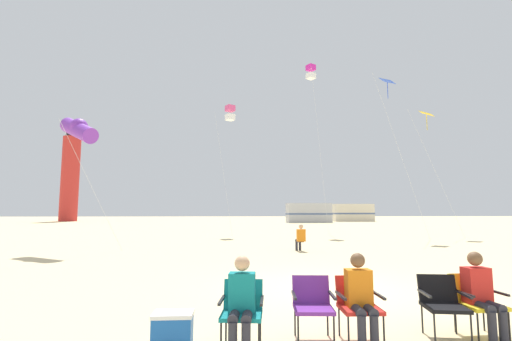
{
  "coord_description": "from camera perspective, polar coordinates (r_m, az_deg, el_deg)",
  "views": [
    {
      "loc": [
        -2.16,
        -8.3,
        1.75
      ],
      "look_at": [
        -0.83,
        12.51,
        4.05
      ],
      "focal_mm": 25.46,
      "sensor_mm": 36.0,
      "label": 1
    }
  ],
  "objects": [
    {
      "name": "camp_chair_yellow",
      "position": [
        6.32,
        31.12,
        -16.79
      ],
      "size": [
        0.59,
        0.6,
        0.82
      ],
      "rotation": [
        0.0,
        0.0,
        0.07
      ],
      "color": "yellow",
      "rests_on": "ground"
    },
    {
      "name": "camp_chair_teal",
      "position": [
        5.06,
        -2.16,
        -20.57
      ],
      "size": [
        0.61,
        0.62,
        0.82
      ],
      "rotation": [
        0.0,
        0.0,
        -0.11
      ],
      "color": "#147F84",
      "rests_on": "ground"
    },
    {
      "name": "kite_diamond_blue",
      "position": [
        26.13,
        20.07,
        12.2
      ],
      "size": [
        3.13,
        2.24,
        10.54
      ],
      "color": "silver",
      "rests_on": "ground"
    },
    {
      "name": "spectator_teal_chair",
      "position": [
        4.9,
        -2.3,
        -19.69
      ],
      "size": [
        0.37,
        0.53,
        1.16
      ],
      "rotation": [
        0.0,
        0.0,
        -0.11
      ],
      "color": "#147F84",
      "rests_on": "ground"
    },
    {
      "name": "kite_flyer_standing",
      "position": [
        16.09,
        6.99,
        -10.3
      ],
      "size": [
        0.4,
        0.55,
        1.16
      ],
      "rotation": [
        0.0,
        0.0,
        3.34
      ],
      "color": "orange",
      "rests_on": "ground"
    },
    {
      "name": "lighthouse_distant",
      "position": [
        67.47,
        -27.15,
        -0.43
      ],
      "size": [
        2.8,
        2.8,
        16.8
      ],
      "color": "red",
      "rests_on": "ground"
    },
    {
      "name": "cooler_box",
      "position": [
        5.24,
        -12.97,
        -23.13
      ],
      "size": [
        0.52,
        0.36,
        0.43
      ],
      "color": "#1959B2",
      "rests_on": "ground"
    },
    {
      "name": "kite_box_rainbow",
      "position": [
        28.04,
        -4.1,
        8.99
      ],
      "size": [
        1.58,
        1.58,
        9.72
      ],
      "color": "silver",
      "rests_on": "ground"
    },
    {
      "name": "spectator_red_chair",
      "position": [
        5.35,
        16.1,
        -18.29
      ],
      "size": [
        0.35,
        0.51,
        1.16
      ],
      "rotation": [
        0.0,
        0.0,
        -0.03
      ],
      "color": "orange",
      "rests_on": "ground"
    },
    {
      "name": "camp_chair_red",
      "position": [
        5.51,
        15.67,
        -19.16
      ],
      "size": [
        0.57,
        0.58,
        0.82
      ],
      "rotation": [
        0.0,
        0.0,
        -0.03
      ],
      "color": "red",
      "rests_on": "ground"
    },
    {
      "name": "camp_chair_black",
      "position": [
        6.01,
        27.13,
        -17.61
      ],
      "size": [
        0.62,
        0.64,
        0.82
      ],
      "rotation": [
        0.0,
        0.0,
        -0.16
      ],
      "color": "black",
      "rests_on": "ground"
    },
    {
      "name": "kite_tube_violet",
      "position": [
        18.12,
        -26.06,
        5.83
      ],
      "size": [
        3.24,
        3.19,
        6.06
      ],
      "color": "silver",
      "rests_on": "ground"
    },
    {
      "name": "camp_chair_purple",
      "position": [
        5.39,
        8.83,
        -19.61
      ],
      "size": [
        0.59,
        0.61,
        0.82
      ],
      "rotation": [
        0.0,
        0.0,
        -0.08
      ],
      "color": "#722D99",
      "rests_on": "ground"
    },
    {
      "name": "rv_van_silver",
      "position": [
        53.8,
        8.28,
        -6.62
      ],
      "size": [
        6.58,
        2.76,
        2.8
      ],
      "rotation": [
        0.0,
        0.0,
        0.07
      ],
      "color": "#B7BABF",
      "rests_on": "ground"
    },
    {
      "name": "kite_diamond_gold",
      "position": [
        28.53,
        25.28,
        7.46
      ],
      "size": [
        2.97,
        2.53,
        8.79
      ],
      "color": "silver",
      "rests_on": "ground"
    },
    {
      "name": "ground",
      "position": [
        8.75,
        11.23,
        -17.7
      ],
      "size": [
        200.0,
        200.0,
        0.0
      ],
      "primitive_type": "plane",
      "color": "beige"
    },
    {
      "name": "rv_van_cream",
      "position": [
        61.19,
        14.97,
        -6.43
      ],
      "size": [
        6.48,
        2.44,
        2.8
      ],
      "rotation": [
        0.0,
        0.0,
        0.02
      ],
      "color": "beige",
      "rests_on": "ground"
    },
    {
      "name": "kite_box_magenta",
      "position": [
        30.74,
        8.62,
        15.01
      ],
      "size": [
        1.53,
        1.53,
        13.49
      ],
      "color": "silver",
      "rests_on": "ground"
    },
    {
      "name": "spectator_yellow_chair",
      "position": [
        6.2,
        31.88,
        -15.92
      ],
      "size": [
        0.35,
        0.52,
        1.16
      ],
      "rotation": [
        0.0,
        0.0,
        0.07
      ],
      "color": "red",
      "rests_on": "ground"
    }
  ]
}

